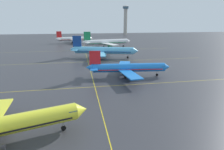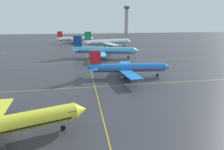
{
  "view_description": "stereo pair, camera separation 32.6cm",
  "coord_description": "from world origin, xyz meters",
  "views": [
    {
      "loc": [
        -4.85,
        -21.92,
        21.55
      ],
      "look_at": [
        4.72,
        31.75,
        5.7
      ],
      "focal_mm": 30.49,
      "sensor_mm": 36.0,
      "label": 1
    },
    {
      "loc": [
        -4.52,
        -21.98,
        21.55
      ],
      "look_at": [
        4.72,
        31.75,
        5.7
      ],
      "focal_mm": 30.49,
      "sensor_mm": 36.0,
      "label": 2
    }
  ],
  "objects": [
    {
      "name": "taxiway_markings",
      "position": [
        0.0,
        58.14,
        0.0
      ],
      "size": [
        131.6,
        176.41,
        0.01
      ],
      "color": "yellow",
      "rests_on": "ground"
    },
    {
      "name": "control_tower",
      "position": [
        65.4,
        259.53,
        24.12
      ],
      "size": [
        8.82,
        8.82,
        41.97
      ],
      "color": "#ADA89E",
      "rests_on": "ground"
    },
    {
      "name": "airliner_far_right_stand",
      "position": [
        -8.38,
        168.02,
        3.85
      ],
      "size": [
        36.12,
        30.7,
        11.28
      ],
      "color": "white",
      "rests_on": "ground"
    },
    {
      "name": "airliner_third_row",
      "position": [
        9.48,
        88.24,
        4.31
      ],
      "size": [
        39.88,
        34.03,
        12.63
      ],
      "color": "#5BB7E5",
      "rests_on": "ground"
    },
    {
      "name": "airliner_far_left_stand",
      "position": [
        17.88,
        130.29,
        4.39
      ],
      "size": [
        41.19,
        35.06,
        12.85
      ],
      "color": "white",
      "rests_on": "ground"
    },
    {
      "name": "airliner_second_row",
      "position": [
        13.88,
        47.9,
        3.54
      ],
      "size": [
        33.32,
        28.6,
        10.35
      ],
      "color": "blue",
      "rests_on": "ground"
    }
  ]
}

